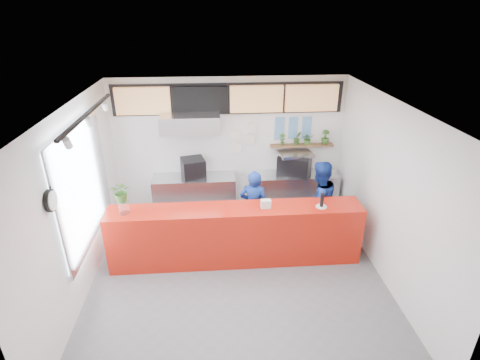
% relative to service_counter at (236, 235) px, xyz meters
% --- Properties ---
extents(floor, '(5.00, 5.00, 0.00)m').
position_rel_service_counter_xyz_m(floor, '(0.00, -0.40, -0.55)').
color(floor, slate).
rests_on(floor, ground).
extents(ceiling, '(5.00, 5.00, 0.00)m').
position_rel_service_counter_xyz_m(ceiling, '(0.00, -0.40, 2.45)').
color(ceiling, silver).
extents(wall_back, '(5.00, 0.00, 5.00)m').
position_rel_service_counter_xyz_m(wall_back, '(0.00, 2.10, 0.95)').
color(wall_back, white).
rests_on(wall_back, ground).
extents(wall_left, '(0.00, 5.00, 5.00)m').
position_rel_service_counter_xyz_m(wall_left, '(-2.50, -0.40, 0.95)').
color(wall_left, white).
rests_on(wall_left, ground).
extents(wall_right, '(0.00, 5.00, 5.00)m').
position_rel_service_counter_xyz_m(wall_right, '(2.50, -0.40, 0.95)').
color(wall_right, white).
rests_on(wall_right, ground).
extents(service_counter, '(4.50, 0.60, 1.10)m').
position_rel_service_counter_xyz_m(service_counter, '(0.00, 0.00, 0.00)').
color(service_counter, '#B71A0D').
rests_on(service_counter, ground).
extents(cream_band, '(5.00, 0.02, 0.80)m').
position_rel_service_counter_xyz_m(cream_band, '(0.00, 2.09, 2.05)').
color(cream_band, beige).
rests_on(cream_band, wall_back).
extents(prep_bench, '(1.80, 0.60, 0.90)m').
position_rel_service_counter_xyz_m(prep_bench, '(-0.80, 1.80, -0.10)').
color(prep_bench, '#B2B5BA').
rests_on(prep_bench, ground).
extents(panini_oven, '(0.57, 0.57, 0.43)m').
position_rel_service_counter_xyz_m(panini_oven, '(-0.80, 1.80, 0.56)').
color(panini_oven, black).
rests_on(panini_oven, prep_bench).
extents(extraction_hood, '(1.20, 0.70, 0.35)m').
position_rel_service_counter_xyz_m(extraction_hood, '(-0.80, 1.75, 1.60)').
color(extraction_hood, '#B2B5BA').
rests_on(extraction_hood, ceiling).
extents(hood_lip, '(1.20, 0.69, 0.31)m').
position_rel_service_counter_xyz_m(hood_lip, '(-0.80, 1.75, 1.40)').
color(hood_lip, '#B2B5BA').
rests_on(hood_lip, ceiling).
extents(right_bench, '(1.80, 0.60, 0.90)m').
position_rel_service_counter_xyz_m(right_bench, '(1.50, 1.80, -0.10)').
color(right_bench, '#B2B5BA').
rests_on(right_bench, ground).
extents(espresso_machine, '(0.82, 0.73, 0.44)m').
position_rel_service_counter_xyz_m(espresso_machine, '(1.42, 1.80, 0.57)').
color(espresso_machine, black).
rests_on(espresso_machine, right_bench).
extents(espresso_tray, '(0.79, 0.61, 0.07)m').
position_rel_service_counter_xyz_m(espresso_tray, '(1.42, 1.80, 0.83)').
color(espresso_tray, '#A2A5A9').
rests_on(espresso_tray, espresso_machine).
extents(herb_shelf, '(1.40, 0.18, 0.04)m').
position_rel_service_counter_xyz_m(herb_shelf, '(1.60, 2.00, 0.95)').
color(herb_shelf, brown).
rests_on(herb_shelf, wall_back).
extents(menu_board_far_left, '(1.10, 0.10, 0.55)m').
position_rel_service_counter_xyz_m(menu_board_far_left, '(-1.75, 1.98, 2.00)').
color(menu_board_far_left, tan).
rests_on(menu_board_far_left, wall_back).
extents(menu_board_mid_left, '(1.10, 0.10, 0.55)m').
position_rel_service_counter_xyz_m(menu_board_mid_left, '(-0.59, 1.98, 2.00)').
color(menu_board_mid_left, black).
rests_on(menu_board_mid_left, wall_back).
extents(menu_board_mid_right, '(1.10, 0.10, 0.55)m').
position_rel_service_counter_xyz_m(menu_board_mid_right, '(0.57, 1.98, 2.00)').
color(menu_board_mid_right, tan).
rests_on(menu_board_mid_right, wall_back).
extents(menu_board_far_right, '(1.10, 0.10, 0.55)m').
position_rel_service_counter_xyz_m(menu_board_far_right, '(1.73, 1.98, 2.00)').
color(menu_board_far_right, tan).
rests_on(menu_board_far_right, wall_back).
extents(soffit, '(4.80, 0.04, 0.65)m').
position_rel_service_counter_xyz_m(soffit, '(0.00, 2.06, 2.00)').
color(soffit, black).
rests_on(soffit, wall_back).
extents(window_pane, '(0.04, 2.20, 1.90)m').
position_rel_service_counter_xyz_m(window_pane, '(-2.47, -0.10, 1.15)').
color(window_pane, silver).
rests_on(window_pane, wall_left).
extents(window_frame, '(0.03, 2.30, 2.00)m').
position_rel_service_counter_xyz_m(window_frame, '(-2.45, -0.10, 1.15)').
color(window_frame, '#B2B5BA').
rests_on(window_frame, wall_left).
extents(wall_clock_rim, '(0.05, 0.30, 0.30)m').
position_rel_service_counter_xyz_m(wall_clock_rim, '(-2.46, -1.30, 1.50)').
color(wall_clock_rim, black).
rests_on(wall_clock_rim, wall_left).
extents(wall_clock_face, '(0.02, 0.26, 0.26)m').
position_rel_service_counter_xyz_m(wall_clock_face, '(-2.43, -1.30, 1.50)').
color(wall_clock_face, white).
rests_on(wall_clock_face, wall_left).
extents(track_rail, '(0.05, 2.40, 0.04)m').
position_rel_service_counter_xyz_m(track_rail, '(-2.10, -0.40, 2.39)').
color(track_rail, black).
rests_on(track_rail, ceiling).
extents(dec_plate_a, '(0.24, 0.03, 0.24)m').
position_rel_service_counter_xyz_m(dec_plate_a, '(0.15, 2.07, 1.20)').
color(dec_plate_a, silver).
rests_on(dec_plate_a, wall_back).
extents(dec_plate_b, '(0.24, 0.03, 0.24)m').
position_rel_service_counter_xyz_m(dec_plate_b, '(0.45, 2.07, 1.10)').
color(dec_plate_b, silver).
rests_on(dec_plate_b, wall_back).
extents(dec_plate_c, '(0.24, 0.03, 0.24)m').
position_rel_service_counter_xyz_m(dec_plate_c, '(0.15, 2.07, 0.90)').
color(dec_plate_c, silver).
rests_on(dec_plate_c, wall_back).
extents(dec_plate_d, '(0.24, 0.03, 0.24)m').
position_rel_service_counter_xyz_m(dec_plate_d, '(0.50, 2.07, 1.35)').
color(dec_plate_d, silver).
rests_on(dec_plate_d, wall_back).
extents(photo_frame_a, '(0.20, 0.02, 0.25)m').
position_rel_service_counter_xyz_m(photo_frame_a, '(1.10, 2.08, 1.45)').
color(photo_frame_a, '#598CBF').
rests_on(photo_frame_a, wall_back).
extents(photo_frame_b, '(0.20, 0.02, 0.25)m').
position_rel_service_counter_xyz_m(photo_frame_b, '(1.40, 2.08, 1.45)').
color(photo_frame_b, '#598CBF').
rests_on(photo_frame_b, wall_back).
extents(photo_frame_c, '(0.20, 0.02, 0.25)m').
position_rel_service_counter_xyz_m(photo_frame_c, '(1.70, 2.08, 1.45)').
color(photo_frame_c, '#598CBF').
rests_on(photo_frame_c, wall_back).
extents(photo_frame_d, '(0.20, 0.02, 0.25)m').
position_rel_service_counter_xyz_m(photo_frame_d, '(1.10, 2.08, 1.20)').
color(photo_frame_d, '#598CBF').
rests_on(photo_frame_d, wall_back).
extents(photo_frame_e, '(0.20, 0.02, 0.25)m').
position_rel_service_counter_xyz_m(photo_frame_e, '(1.40, 2.08, 1.20)').
color(photo_frame_e, '#598CBF').
rests_on(photo_frame_e, wall_back).
extents(photo_frame_f, '(0.20, 0.02, 0.25)m').
position_rel_service_counter_xyz_m(photo_frame_f, '(1.70, 2.08, 1.20)').
color(photo_frame_f, '#598CBF').
rests_on(photo_frame_f, wall_back).
extents(staff_center, '(0.63, 0.50, 1.53)m').
position_rel_service_counter_xyz_m(staff_center, '(0.39, 0.61, 0.21)').
color(staff_center, navy).
rests_on(staff_center, ground).
extents(staff_right, '(1.01, 0.91, 1.69)m').
position_rel_service_counter_xyz_m(staff_right, '(1.63, 0.56, 0.30)').
color(staff_right, navy).
rests_on(staff_right, ground).
extents(herb_a, '(0.16, 0.14, 0.26)m').
position_rel_service_counter_xyz_m(herb_a, '(1.16, 2.00, 1.10)').
color(herb_a, '#335C20').
rests_on(herb_a, herb_shelf).
extents(herb_b, '(0.19, 0.17, 0.30)m').
position_rel_service_counter_xyz_m(herb_b, '(1.49, 2.00, 1.12)').
color(herb_b, '#335C20').
rests_on(herb_b, herb_shelf).
extents(herb_c, '(0.24, 0.21, 0.26)m').
position_rel_service_counter_xyz_m(herb_c, '(1.73, 2.00, 1.10)').
color(herb_c, '#335C20').
rests_on(herb_c, herb_shelf).
extents(herb_d, '(0.21, 0.20, 0.31)m').
position_rel_service_counter_xyz_m(herb_d, '(2.11, 2.00, 1.13)').
color(herb_d, '#335C20').
rests_on(herb_d, herb_shelf).
extents(glass_vase, '(0.25, 0.25, 0.23)m').
position_rel_service_counter_xyz_m(glass_vase, '(-1.90, -0.02, 0.66)').
color(glass_vase, silver).
rests_on(glass_vase, service_counter).
extents(basil_vase, '(0.38, 0.35, 0.37)m').
position_rel_service_counter_xyz_m(basil_vase, '(-1.90, -0.02, 0.96)').
color(basil_vase, '#335C20').
rests_on(basil_vase, glass_vase).
extents(napkin_holder, '(0.17, 0.11, 0.15)m').
position_rel_service_counter_xyz_m(napkin_holder, '(0.53, -0.02, 0.63)').
color(napkin_holder, silver).
rests_on(napkin_holder, service_counter).
extents(white_plate, '(0.25, 0.25, 0.01)m').
position_rel_service_counter_xyz_m(white_plate, '(1.51, -0.07, 0.56)').
color(white_plate, silver).
rests_on(white_plate, service_counter).
extents(pepper_mill, '(0.07, 0.07, 0.25)m').
position_rel_service_counter_xyz_m(pepper_mill, '(1.51, -0.07, 0.69)').
color(pepper_mill, black).
rests_on(pepper_mill, white_plate).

